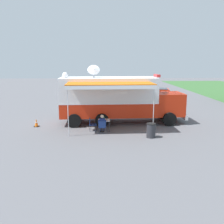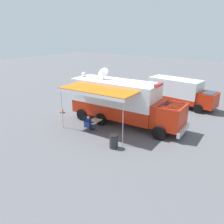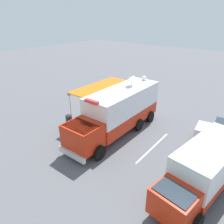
# 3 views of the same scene
# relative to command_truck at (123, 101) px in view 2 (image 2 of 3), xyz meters

# --- Properties ---
(ground_plane) EXTENTS (100.00, 100.00, 0.00)m
(ground_plane) POSITION_rel_command_truck_xyz_m (-0.01, -0.75, -1.94)
(ground_plane) COLOR #5B5B60
(lot_stripe) EXTENTS (0.24, 4.80, 0.01)m
(lot_stripe) POSITION_rel_command_truck_xyz_m (-3.48, 0.14, -1.94)
(lot_stripe) COLOR silver
(lot_stripe) RESTS_ON ground
(command_truck) EXTENTS (5.04, 9.55, 4.53)m
(command_truck) POSITION_rel_command_truck_xyz_m (0.00, 0.00, 0.00)
(command_truck) COLOR red
(command_truck) RESTS_ON ground
(folding_table) EXTENTS (0.82, 0.82, 0.73)m
(folding_table) POSITION_rel_command_truck_xyz_m (2.13, -1.12, -1.27)
(folding_table) COLOR silver
(folding_table) RESTS_ON ground
(water_bottle) EXTENTS (0.07, 0.07, 0.22)m
(water_bottle) POSITION_rel_command_truck_xyz_m (2.08, -1.12, -1.11)
(water_bottle) COLOR #3F9959
(water_bottle) RESTS_ON folding_table
(folding_chair_at_table) EXTENTS (0.49, 0.49, 0.87)m
(folding_chair_at_table) POSITION_rel_command_truck_xyz_m (2.93, -1.25, -1.43)
(folding_chair_at_table) COLOR navy
(folding_chair_at_table) RESTS_ON ground
(folding_chair_beside_table) EXTENTS (0.49, 0.49, 0.87)m
(folding_chair_beside_table) POSITION_rel_command_truck_xyz_m (2.17, -1.97, -1.43)
(folding_chair_beside_table) COLOR navy
(folding_chair_beside_table) RESTS_ON ground
(seated_responder) EXTENTS (0.67, 0.56, 1.25)m
(seated_responder) POSITION_rel_command_truck_xyz_m (2.74, -1.25, -1.29)
(seated_responder) COLOR navy
(seated_responder) RESTS_ON ground
(trash_bin) EXTENTS (0.57, 0.57, 0.91)m
(trash_bin) POSITION_rel_command_truck_xyz_m (3.95, 1.80, -1.49)
(trash_bin) COLOR #2D2D33
(trash_bin) RESTS_ON ground
(traffic_cone) EXTENTS (0.36, 0.36, 0.58)m
(traffic_cone) POSITION_rel_command_truck_xyz_m (0.91, -6.04, -1.66)
(traffic_cone) COLOR black
(traffic_cone) RESTS_ON ground
(support_truck) EXTENTS (3.04, 7.02, 2.70)m
(support_truck) POSITION_rel_command_truck_xyz_m (-7.52, 2.14, -0.56)
(support_truck) COLOR white
(support_truck) RESTS_ON ground
(car_behind_truck) EXTENTS (4.42, 2.47, 1.76)m
(car_behind_truck) POSITION_rel_command_truck_xyz_m (-7.44, -3.57, -1.06)
(car_behind_truck) COLOR silver
(car_behind_truck) RESTS_ON ground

